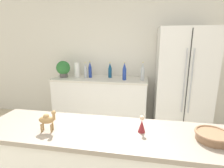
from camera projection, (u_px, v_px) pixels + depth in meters
wall_back at (126, 58)px, 3.50m from camera, size 8.00×0.06×2.55m
back_counter at (100, 101)px, 3.45m from camera, size 1.80×0.63×0.92m
refrigerator at (182, 82)px, 3.03m from camera, size 0.89×0.71×1.83m
potted_plant at (63, 68)px, 3.38m from camera, size 0.26×0.26×0.32m
paper_towel_roll at (77, 70)px, 3.42m from camera, size 0.10×0.10×0.28m
back_bottle_0 at (124, 72)px, 3.15m from camera, size 0.07×0.07×0.32m
back_bottle_1 at (90, 70)px, 3.37m from camera, size 0.06×0.06×0.31m
back_bottle_2 at (86, 71)px, 3.34m from camera, size 0.06×0.06×0.29m
back_bottle_3 at (143, 72)px, 3.12m from camera, size 0.07×0.07×0.33m
back_bottle_4 at (110, 70)px, 3.36m from camera, size 0.07×0.07×0.29m
fruit_bowl at (212, 136)px, 1.22m from camera, size 0.24×0.24×0.06m
camel_figurine at (47, 119)px, 1.33m from camera, size 0.14×0.08×0.17m
wise_man_figurine_blue at (142, 125)px, 1.33m from camera, size 0.06×0.06×0.13m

